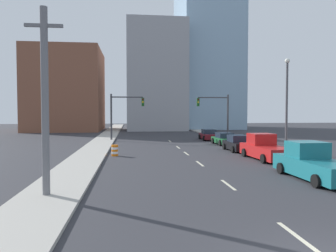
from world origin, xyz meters
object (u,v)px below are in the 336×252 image
(traffic_signal_right, at_px, (219,110))
(utility_pole_left_near, at_px, (45,101))
(sedan_maroon, at_px, (209,135))
(pickup_truck_teal, at_px, (314,164))
(street_lamp, at_px, (287,99))
(traffic_barrel, at_px, (115,150))
(traffic_signal_left, at_px, (121,110))
(sedan_black, at_px, (238,144))
(sedan_green, at_px, (224,139))
(pickup_truck_red, at_px, (265,149))

(traffic_signal_right, height_order, utility_pole_left_near, utility_pole_left_near)
(traffic_signal_right, height_order, sedan_maroon, traffic_signal_right)
(utility_pole_left_near, bearing_deg, pickup_truck_teal, 10.29)
(street_lamp, bearing_deg, traffic_barrel, 178.20)
(traffic_barrel, relative_size, street_lamp, 0.11)
(utility_pole_left_near, bearing_deg, traffic_signal_left, 85.16)
(pickup_truck_teal, bearing_deg, sedan_black, 88.78)
(street_lamp, height_order, sedan_green, street_lamp)
(traffic_barrel, bearing_deg, sedan_green, 34.92)
(sedan_black, bearing_deg, pickup_truck_teal, -90.84)
(traffic_signal_right, bearing_deg, utility_pole_left_near, -118.58)
(traffic_signal_left, xyz_separation_m, sedan_black, (11.50, -12.63, -3.27))
(traffic_barrel, height_order, pickup_truck_teal, pickup_truck_teal)
(traffic_barrel, xyz_separation_m, sedan_green, (12.06, 8.42, 0.16))
(traffic_barrel, height_order, pickup_truck_red, pickup_truck_red)
(utility_pole_left_near, bearing_deg, traffic_barrel, 80.27)
(street_lamp, bearing_deg, pickup_truck_teal, -108.72)
(street_lamp, bearing_deg, sedan_black, 141.37)
(traffic_signal_right, relative_size, sedan_black, 1.39)
(traffic_barrel, xyz_separation_m, street_lamp, (15.10, -0.47, 4.43))
(traffic_signal_left, relative_size, sedan_black, 1.39)
(street_lamp, xyz_separation_m, sedan_green, (-3.04, 8.90, -4.27))
(utility_pole_left_near, xyz_separation_m, sedan_maroon, (14.14, 28.49, -3.59))
(traffic_barrel, distance_m, street_lamp, 15.75)
(utility_pole_left_near, bearing_deg, pickup_truck_red, 35.56)
(traffic_signal_right, bearing_deg, street_lamp, -82.88)
(utility_pole_left_near, bearing_deg, street_lamp, 36.72)
(utility_pole_left_near, relative_size, sedan_maroon, 1.73)
(traffic_signal_right, distance_m, street_lamp, 15.58)
(traffic_signal_right, height_order, pickup_truck_red, traffic_signal_right)
(pickup_truck_red, height_order, sedan_maroon, pickup_truck_red)
(traffic_signal_right, relative_size, utility_pole_left_near, 0.74)
(utility_pole_left_near, height_order, sedan_black, utility_pole_left_near)
(street_lamp, relative_size, sedan_black, 1.94)
(sedan_maroon, bearing_deg, street_lamp, -76.80)
(traffic_signal_left, distance_m, pickup_truck_red, 21.97)
(sedan_black, bearing_deg, street_lamp, -39.28)
(traffic_signal_right, bearing_deg, traffic_signal_left, 180.00)
(sedan_black, xyz_separation_m, sedan_maroon, (0.23, 12.70, -0.04))
(traffic_barrel, height_order, street_lamp, street_lamp)
(sedan_green, bearing_deg, utility_pole_left_near, -125.64)
(traffic_signal_right, height_order, sedan_green, traffic_signal_right)
(traffic_barrel, distance_m, sedan_black, 11.83)
(traffic_barrel, bearing_deg, street_lamp, -1.80)
(pickup_truck_teal, bearing_deg, traffic_barrel, 135.51)
(sedan_black, bearing_deg, pickup_truck_red, -86.87)
(sedan_black, distance_m, sedan_maroon, 12.71)
(traffic_signal_left, xyz_separation_m, sedan_green, (11.96, -6.54, -3.33))
(utility_pole_left_near, relative_size, pickup_truck_red, 1.38)
(traffic_barrel, xyz_separation_m, sedan_maroon, (11.83, 15.03, 0.17))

